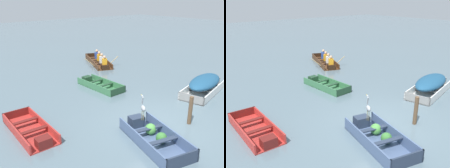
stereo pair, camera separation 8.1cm
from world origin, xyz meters
TOP-DOWN VIEW (x-y plane):
  - ground_plane at (0.00, 0.00)m, footprint 80.00×80.00m
  - dinghy_slate_blue_foreground at (-0.96, -0.55)m, footprint 1.74×2.81m
  - skiff_green_near_moored at (0.69, 4.50)m, footprint 1.10×2.63m
  - skiff_white_mid_moored at (4.15, 0.74)m, footprint 3.48×1.83m
  - skiff_red_far_moored at (-3.77, 2.32)m, footprint 1.06×2.67m
  - rowboat_dark_varnish_with_crew at (3.37, 8.05)m, footprint 2.56×3.78m
  - heron_on_dinghy at (-0.78, 0.08)m, footprint 0.30×0.43m
  - mooring_post at (0.89, -0.65)m, footprint 0.14×0.14m

SIDE VIEW (x-z plane):
  - ground_plane at x=0.00m, z-range 0.00..0.00m
  - skiff_green_near_moored at x=0.69m, z-range -0.05..0.28m
  - skiff_red_far_moored at x=-3.77m, z-range -0.05..0.28m
  - dinghy_slate_blue_foreground at x=-0.96m, z-range -0.04..0.37m
  - rowboat_dark_varnish_with_crew at x=3.37m, z-range -0.23..0.66m
  - skiff_white_mid_moored at x=4.15m, z-range 0.06..0.84m
  - mooring_post at x=0.89m, z-range 0.00..1.05m
  - heron_on_dinghy at x=-0.78m, z-range 0.46..1.30m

